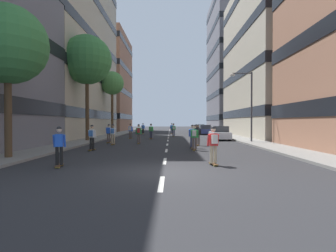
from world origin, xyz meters
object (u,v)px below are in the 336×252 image
object	(u,v)px
street_tree_near	(87,60)
skater_9	(139,133)
skater_3	(130,130)
skater_13	(113,133)
skater_6	(109,132)
skater_0	(213,143)
skater_2	(151,130)
skater_1	(192,135)
skater_10	(174,129)
skater_12	(59,145)
street_tree_far	(112,84)
skater_5	(172,128)
skater_11	(92,136)
skater_4	(198,133)
skater_8	(194,136)
skater_7	(143,128)
streetlamp_right	(248,99)
parked_car_mid	(205,130)
parked_car_far	(199,129)
street_tree_mid	(8,45)
parked_car_near	(220,133)

from	to	relation	value
street_tree_near	skater_9	distance (m)	9.56
skater_3	skater_9	world-z (taller)	same
skater_3	skater_13	size ratio (longest dim) A/B	1.00
skater_6	skater_9	world-z (taller)	same
skater_0	skater_3	xyz separation A→B (m)	(-6.67, 19.53, 0.00)
skater_2	street_tree_near	bearing A→B (deg)	-145.58
skater_1	skater_10	size ratio (longest dim) A/B	1.00
skater_1	skater_12	world-z (taller)	same
skater_9	skater_0	bearing A→B (deg)	-68.33
skater_6	street_tree_far	bearing A→B (deg)	100.83
skater_5	skater_12	distance (m)	32.72
skater_1	skater_11	world-z (taller)	same
skater_3	skater_12	bearing A→B (deg)	-90.34
skater_4	skater_8	bearing A→B (deg)	-99.23
street_tree_near	skater_9	bearing A→B (deg)	-27.88
skater_5	skater_7	distance (m)	4.70
skater_3	streetlamp_right	bearing A→B (deg)	-27.47
parked_car_mid	skater_10	world-z (taller)	skater_10
parked_car_far	skater_3	xyz separation A→B (m)	(-10.12, -19.25, 0.32)
street_tree_mid	skater_13	xyz separation A→B (m)	(3.46, 9.34, -4.94)
parked_car_near	streetlamp_right	bearing A→B (deg)	-66.77
skater_2	skater_3	world-z (taller)	same
street_tree_near	street_tree_far	xyz separation A→B (m)	(-0.00, 11.75, -0.74)
street_tree_mid	skater_1	distance (m)	12.85
skater_5	skater_12	size ratio (longest dim) A/B	1.00
skater_3	skater_10	world-z (taller)	same
skater_4	street_tree_mid	bearing A→B (deg)	-141.43
street_tree_near	skater_2	world-z (taller)	street_tree_near
parked_car_mid	parked_car_far	world-z (taller)	same
parked_car_near	skater_3	bearing A→B (deg)	169.32
skater_12	skater_3	bearing A→B (deg)	89.66
skater_12	street_tree_far	bearing A→B (deg)	97.47
skater_9	parked_car_near	bearing A→B (deg)	33.47
skater_4	skater_6	world-z (taller)	same
skater_3	skater_7	distance (m)	12.38
skater_1	street_tree_far	bearing A→B (deg)	118.09
parked_car_far	skater_9	bearing A→B (deg)	-107.26
skater_10	skater_12	size ratio (longest dim) A/B	1.00
street_tree_mid	skater_3	distance (m)	18.85
street_tree_far	skater_3	size ratio (longest dim) A/B	5.12
skater_6	skater_12	distance (m)	13.67
skater_2	skater_7	size ratio (longest dim) A/B	1.00
skater_11	skater_0	bearing A→B (deg)	-40.55
street_tree_far	skater_10	size ratio (longest dim) A/B	5.12
street_tree_mid	skater_11	distance (m)	7.38
skater_0	skater_4	distance (m)	10.26
skater_12	skater_7	bearing A→B (deg)	89.40
skater_7	parked_car_near	bearing A→B (deg)	-55.30
skater_10	skater_11	distance (m)	19.10
skater_10	skater_8	bearing A→B (deg)	-86.03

